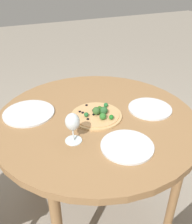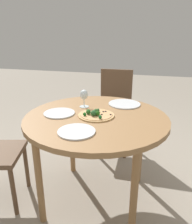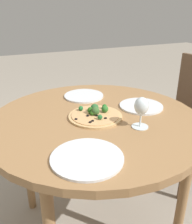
# 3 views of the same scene
# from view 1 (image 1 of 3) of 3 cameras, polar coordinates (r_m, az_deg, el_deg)

# --- Properties ---
(ground_plane) EXTENTS (12.00, 12.00, 0.00)m
(ground_plane) POSITION_cam_1_polar(r_m,az_deg,el_deg) (1.88, 0.06, -21.35)
(ground_plane) COLOR gray
(dining_table) EXTENTS (1.09, 1.09, 0.78)m
(dining_table) POSITION_cam_1_polar(r_m,az_deg,el_deg) (1.39, 0.07, -3.62)
(dining_table) COLOR olive
(dining_table) RESTS_ON ground_plane
(pizza) EXTENTS (0.28, 0.28, 0.06)m
(pizza) POSITION_cam_1_polar(r_m,az_deg,el_deg) (1.34, 0.23, -0.62)
(pizza) COLOR tan
(pizza) RESTS_ON dining_table
(wine_glass) EXTENTS (0.08, 0.08, 0.15)m
(wine_glass) POSITION_cam_1_polar(r_m,az_deg,el_deg) (1.12, -5.39, -2.54)
(wine_glass) COLOR silver
(wine_glass) RESTS_ON dining_table
(plate_near) EXTENTS (0.28, 0.28, 0.01)m
(plate_near) POSITION_cam_1_polar(r_m,az_deg,el_deg) (1.41, -15.11, -0.21)
(plate_near) COLOR silver
(plate_near) RESTS_ON dining_table
(plate_far) EXTENTS (0.24, 0.24, 0.01)m
(plate_far) POSITION_cam_1_polar(r_m,az_deg,el_deg) (1.44, 12.23, 0.79)
(plate_far) COLOR silver
(plate_far) RESTS_ON dining_table
(plate_side) EXTENTS (0.24, 0.24, 0.01)m
(plate_side) POSITION_cam_1_polar(r_m,az_deg,el_deg) (1.14, 7.13, -7.73)
(plate_side) COLOR silver
(plate_side) RESTS_ON dining_table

